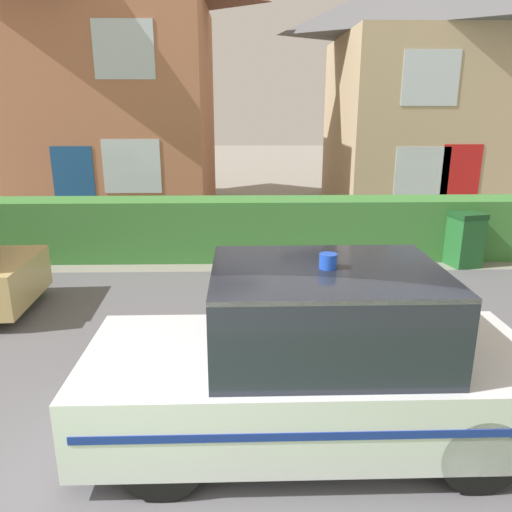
{
  "coord_description": "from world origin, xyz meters",
  "views": [
    {
      "loc": [
        0.88,
        -1.72,
        3.0
      ],
      "look_at": [
        1.03,
        4.79,
        1.05
      ],
      "focal_mm": 35.0,
      "sensor_mm": 36.0,
      "label": 1
    }
  ],
  "objects_px": {
    "police_car": "(315,362)",
    "house_left": "(72,70)",
    "wheelie_bin": "(464,239)",
    "house_right": "(471,78)"
  },
  "relations": [
    {
      "from": "police_car",
      "to": "house_left",
      "type": "distance_m",
      "value": 12.72
    },
    {
      "from": "house_left",
      "to": "wheelie_bin",
      "type": "distance_m",
      "value": 11.33
    },
    {
      "from": "house_left",
      "to": "wheelie_bin",
      "type": "xyz_separation_m",
      "value": [
        9.11,
        -5.77,
        -3.46
      ]
    },
    {
      "from": "house_left",
      "to": "police_car",
      "type": "bearing_deg",
      "value": -63.64
    },
    {
      "from": "police_car",
      "to": "house_left",
      "type": "xyz_separation_m",
      "value": [
        -5.46,
        11.02,
        3.21
      ]
    },
    {
      "from": "house_right",
      "to": "wheelie_bin",
      "type": "xyz_separation_m",
      "value": [
        -2.41,
        -6.12,
        -3.3
      ]
    },
    {
      "from": "police_car",
      "to": "house_left",
      "type": "relative_size",
      "value": 0.51
    },
    {
      "from": "house_right",
      "to": "wheelie_bin",
      "type": "relative_size",
      "value": 7.63
    },
    {
      "from": "police_car",
      "to": "wheelie_bin",
      "type": "xyz_separation_m",
      "value": [
        3.65,
        5.25,
        -0.24
      ]
    },
    {
      "from": "house_left",
      "to": "wheelie_bin",
      "type": "bearing_deg",
      "value": -32.35
    }
  ]
}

